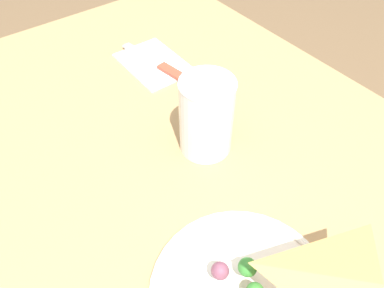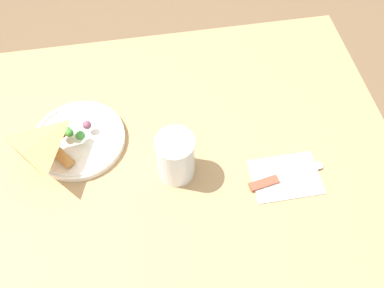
# 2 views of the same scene
# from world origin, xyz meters

# --- Properties ---
(dining_table) EXTENTS (1.19, 0.77, 0.76)m
(dining_table) POSITION_xyz_m (0.00, 0.00, 0.65)
(dining_table) COLOR #A87F51
(dining_table) RESTS_ON ground_plane
(milk_glass) EXTENTS (0.08, 0.08, 0.13)m
(milk_glass) POSITION_xyz_m (0.07, -0.05, 0.82)
(milk_glass) COLOR white
(milk_glass) RESTS_ON dining_table
(napkin_folded) EXTENTS (0.15, 0.11, 0.00)m
(napkin_folded) POSITION_xyz_m (0.31, -0.11, 0.77)
(napkin_folded) COLOR silver
(napkin_folded) RESTS_ON dining_table
(butter_knife) EXTENTS (0.18, 0.05, 0.01)m
(butter_knife) POSITION_xyz_m (0.30, -0.11, 0.77)
(butter_knife) COLOR #99422D
(butter_knife) RESTS_ON napkin_folded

